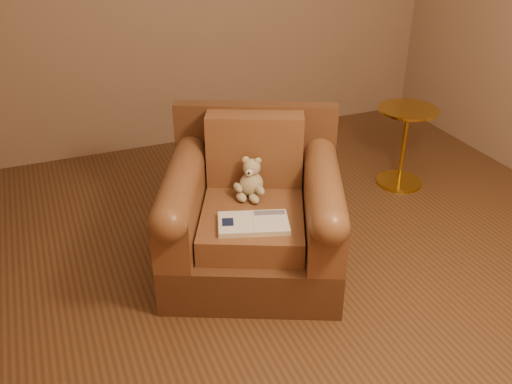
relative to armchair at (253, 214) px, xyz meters
name	(u,v)px	position (x,y,z in m)	size (l,w,h in m)	color
floor	(310,262)	(0.31, -0.13, -0.33)	(4.00, 4.00, 0.00)	brown
armchair	(253,214)	(0.00, 0.00, 0.00)	(1.23, 1.20, 0.85)	#55311C
teddy_bear	(251,182)	(0.02, 0.08, 0.17)	(0.18, 0.19, 0.23)	tan
guidebook	(253,223)	(-0.09, -0.22, 0.09)	(0.41, 0.32, 0.03)	beige
side_table	(404,144)	(1.36, 0.52, -0.01)	(0.42, 0.42, 0.59)	gold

